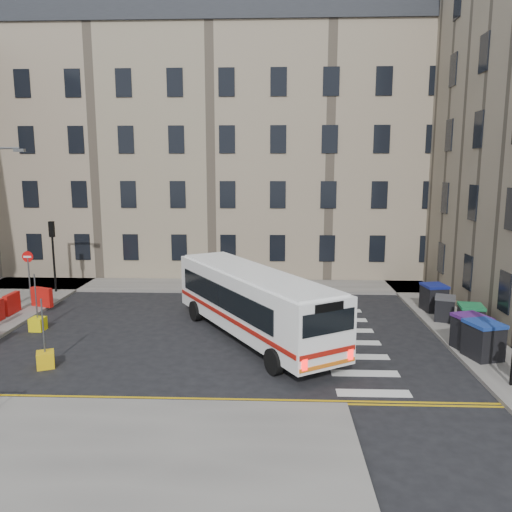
# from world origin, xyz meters

# --- Properties ---
(ground) EXTENTS (120.00, 120.00, 0.00)m
(ground) POSITION_xyz_m (0.00, 0.00, 0.00)
(ground) COLOR black
(ground) RESTS_ON ground
(pavement_north) EXTENTS (36.00, 3.20, 0.15)m
(pavement_north) POSITION_xyz_m (-6.00, 8.60, 0.07)
(pavement_north) COLOR slate
(pavement_north) RESTS_ON ground
(pavement_east) EXTENTS (2.40, 26.00, 0.15)m
(pavement_east) POSITION_xyz_m (9.00, 4.00, 0.07)
(pavement_east) COLOR slate
(pavement_east) RESTS_ON ground
(terrace_north) EXTENTS (38.30, 10.80, 17.20)m
(terrace_north) POSITION_xyz_m (-7.00, 15.50, 8.62)
(terrace_north) COLOR gray
(terrace_north) RESTS_ON ground
(traffic_light_nw) EXTENTS (0.28, 0.22, 4.10)m
(traffic_light_nw) POSITION_xyz_m (-12.00, 6.50, 2.87)
(traffic_light_nw) COLOR black
(traffic_light_nw) RESTS_ON pavement_west
(no_entry_north) EXTENTS (0.60, 0.08, 3.00)m
(no_entry_north) POSITION_xyz_m (-12.50, 4.50, 2.08)
(no_entry_north) COLOR #595B5E
(no_entry_north) RESTS_ON pavement_west
(roadworks_barriers) EXTENTS (1.66, 6.26, 1.00)m
(roadworks_barriers) POSITION_xyz_m (-11.84, 0.50, 0.65)
(roadworks_barriers) COLOR red
(roadworks_barriers) RESTS_ON pavement_west
(bus) EXTENTS (7.54, 10.29, 2.88)m
(bus) POSITION_xyz_m (-0.18, -0.78, 1.67)
(bus) COLOR white
(bus) RESTS_ON ground
(wheelie_bin_a) EXTENTS (1.41, 1.52, 1.40)m
(wheelie_bin_a) POSITION_xyz_m (8.62, -3.09, 0.86)
(wheelie_bin_a) COLOR black
(wheelie_bin_a) RESTS_ON pavement_east
(wheelie_bin_b) EXTENTS (1.43, 1.53, 1.39)m
(wheelie_bin_b) POSITION_xyz_m (8.50, -2.20, 0.85)
(wheelie_bin_b) COLOR black
(wheelie_bin_b) RESTS_ON pavement_east
(wheelie_bin_c) EXTENTS (1.16, 1.28, 1.25)m
(wheelie_bin_c) POSITION_xyz_m (9.26, -0.17, 0.78)
(wheelie_bin_c) COLOR black
(wheelie_bin_c) RESTS_ON pavement_east
(wheelie_bin_d) EXTENTS (1.21, 1.29, 1.15)m
(wheelie_bin_d) POSITION_xyz_m (8.78, 1.69, 0.73)
(wheelie_bin_d) COLOR black
(wheelie_bin_d) RESTS_ON pavement_east
(wheelie_bin_e) EXTENTS (1.23, 1.36, 1.34)m
(wheelie_bin_e) POSITION_xyz_m (8.77, 3.33, 0.83)
(wheelie_bin_e) COLOR black
(wheelie_bin_e) RESTS_ON pavement_east
(bollard_yellow) EXTENTS (0.64, 0.64, 0.60)m
(bollard_yellow) POSITION_xyz_m (-9.90, -0.12, 0.30)
(bollard_yellow) COLOR yellow
(bollard_yellow) RESTS_ON ground
(bollard_chevron) EXTENTS (0.79, 0.79, 0.60)m
(bollard_chevron) POSITION_xyz_m (-7.62, -4.29, 0.30)
(bollard_chevron) COLOR #E7B60D
(bollard_chevron) RESTS_ON ground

